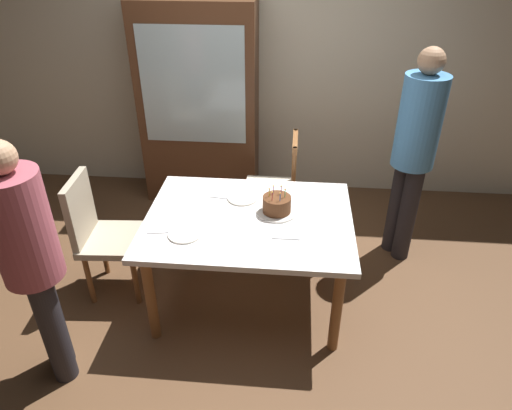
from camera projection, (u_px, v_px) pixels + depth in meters
ground at (249, 297)px, 3.50m from camera, size 6.40×6.40×0.00m
back_wall at (268, 62)px, 4.39m from camera, size 6.40×0.10×2.60m
dining_table at (249, 228)px, 3.17m from camera, size 1.41×1.08×0.72m
birthday_cake at (277, 206)px, 3.14m from camera, size 0.28×0.28×0.19m
plate_near_celebrant at (185, 234)px, 2.94m from camera, size 0.22×0.22×0.01m
plate_far_side at (243, 198)px, 3.33m from camera, size 0.22×0.22×0.01m
fork_near_celebrant at (161, 232)px, 2.96m from camera, size 0.18×0.05×0.01m
fork_far_side at (221, 198)px, 3.34m from camera, size 0.18×0.04×0.01m
fork_near_guest at (286, 238)px, 2.90m from camera, size 0.18×0.02×0.01m
chair_spindle_back at (273, 190)px, 3.98m from camera, size 0.44×0.44×0.95m
chair_upholstered at (100, 230)px, 3.32m from camera, size 0.47×0.47×0.95m
person_celebrant at (30, 256)px, 2.48m from camera, size 0.32×0.32×1.57m
person_guest at (415, 147)px, 3.47m from camera, size 0.32×0.32×1.73m
china_cabinet at (199, 105)px, 4.37m from camera, size 1.10×0.45×1.90m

